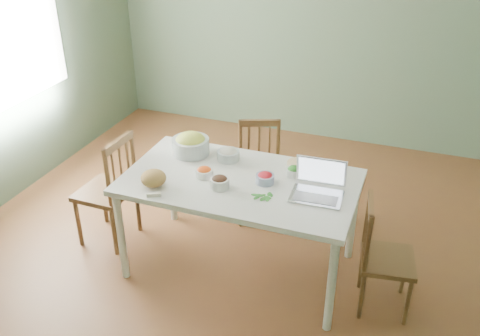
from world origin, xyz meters
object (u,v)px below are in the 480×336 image
(dining_table, at_px, (240,225))
(chair_right, at_px, (388,257))
(chair_left, at_px, (105,189))
(laptop, at_px, (318,182))
(bread_boule, at_px, (153,178))
(bowl_squash, at_px, (191,144))
(chair_far, at_px, (260,174))

(dining_table, distance_m, chair_right, 1.14)
(chair_left, bearing_deg, laptop, 90.25)
(bread_boule, xyz_separation_m, laptop, (1.16, 0.24, 0.06))
(bread_boule, height_order, laptop, laptop)
(chair_right, distance_m, bowl_squash, 1.76)
(chair_far, relative_size, bowl_squash, 3.00)
(chair_right, height_order, bread_boule, bread_boule)
(chair_left, distance_m, bread_boule, 0.80)
(chair_left, bearing_deg, bread_boule, 68.13)
(chair_far, bearing_deg, chair_right, -54.44)
(bowl_squash, distance_m, laptop, 1.17)
(dining_table, relative_size, chair_left, 1.76)
(chair_left, relative_size, chair_right, 1.13)
(dining_table, height_order, bowl_squash, bowl_squash)
(bowl_squash, bearing_deg, laptop, -15.85)
(laptop, bearing_deg, chair_left, 176.37)
(bowl_squash, bearing_deg, chair_far, 47.55)
(chair_far, distance_m, chair_left, 1.36)
(chair_far, distance_m, bowl_squash, 0.80)
(dining_table, relative_size, bread_boule, 9.34)
(chair_far, distance_m, chair_right, 1.47)
(chair_far, relative_size, bread_boule, 4.86)
(dining_table, height_order, chair_right, chair_right)
(chair_left, relative_size, laptop, 2.74)
(dining_table, relative_size, chair_far, 1.92)
(bowl_squash, xyz_separation_m, laptop, (1.12, -0.32, 0.04))
(chair_right, bearing_deg, bowl_squash, 70.13)
(bread_boule, height_order, bowl_squash, bowl_squash)
(chair_right, xyz_separation_m, bowl_squash, (-1.67, 0.33, 0.47))
(dining_table, height_order, chair_far, chair_far)
(laptop, bearing_deg, bowl_squash, 161.49)
(chair_right, bearing_deg, dining_table, 78.24)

